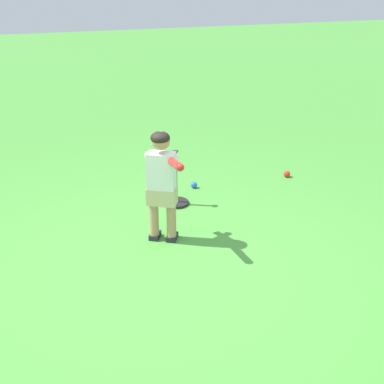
% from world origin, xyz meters
% --- Properties ---
extents(ground_plane, '(40.00, 40.00, 0.00)m').
position_xyz_m(ground_plane, '(0.00, 0.00, 0.00)').
color(ground_plane, '#479338').
extents(child_batter, '(0.64, 0.34, 1.08)m').
position_xyz_m(child_batter, '(-0.57, 0.22, 0.65)').
color(child_batter, '#232328').
rests_on(child_batter, ground).
extents(play_ball_far_right, '(0.08, 0.08, 0.08)m').
position_xyz_m(play_ball_far_right, '(-1.51, 2.19, 0.04)').
color(play_ball_far_right, red).
rests_on(play_ball_far_right, ground).
extents(play_ball_far_left, '(0.08, 0.08, 0.08)m').
position_xyz_m(play_ball_far_left, '(-1.63, 0.97, 0.04)').
color(play_ball_far_left, blue).
rests_on(play_ball_far_left, ground).
extents(batting_tee, '(0.28, 0.28, 0.62)m').
position_xyz_m(batting_tee, '(-1.28, 0.62, 0.10)').
color(batting_tee, black).
rests_on(batting_tee, ground).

